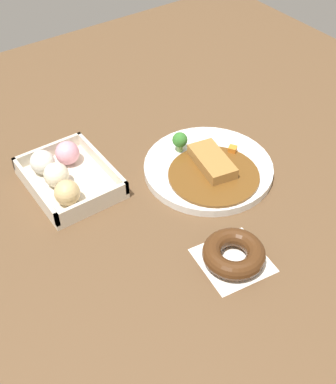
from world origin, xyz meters
The scene contains 4 objects.
ground_plane centered at (0.00, 0.00, 0.00)m, with size 1.60×1.60×0.00m, color brown.
curry_plate centered at (-0.01, 0.08, 0.01)m, with size 0.28×0.28×0.06m.
donut_box centered at (-0.16, -0.19, 0.03)m, with size 0.21×0.16×0.06m.
chocolate_ring_donut centered at (0.21, -0.04, 0.02)m, with size 0.14×0.14×0.04m.
Camera 1 is at (0.62, -0.48, 0.73)m, focal length 47.19 mm.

